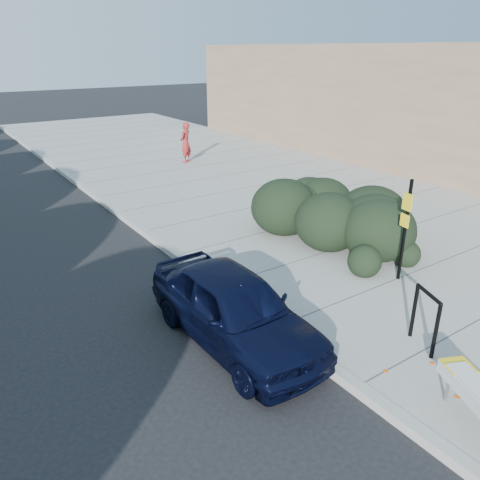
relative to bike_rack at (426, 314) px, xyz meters
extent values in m
plane|color=black|center=(-1.65, 1.89, -0.79)|extent=(120.00, 120.00, 0.00)
cube|color=gray|center=(3.95, 6.89, -0.71)|extent=(11.20, 50.00, 0.15)
cube|color=#9E9E99|center=(-1.65, 6.89, -0.70)|extent=(0.22, 50.00, 0.17)
cylinder|color=gray|center=(-0.86, -1.05, -0.45)|extent=(0.04, 0.04, 0.37)
cylinder|color=gray|center=(-0.62, -1.16, -0.45)|extent=(0.04, 0.04, 0.37)
cube|color=yellow|center=(-0.73, -1.08, -0.06)|extent=(0.52, 0.52, 0.02)
cylinder|color=black|center=(-0.13, -0.31, -0.13)|extent=(0.07, 0.07, 1.03)
cylinder|color=black|center=(0.13, 0.31, -0.13)|extent=(0.07, 0.07, 1.03)
cylinder|color=black|center=(0.00, 0.00, 0.39)|extent=(0.32, 0.64, 0.07)
cube|color=black|center=(1.80, 1.89, 0.51)|extent=(0.06, 0.06, 2.30)
cube|color=yellow|center=(1.76, 1.90, 1.17)|extent=(0.07, 0.26, 0.37)
cube|color=yellow|center=(1.76, 1.90, 0.76)|extent=(0.07, 0.25, 0.28)
ellipsoid|color=black|center=(2.35, 4.39, 0.19)|extent=(2.31, 4.47, 1.66)
imported|color=black|center=(-2.45, 2.17, -0.11)|extent=(1.68, 4.04, 1.37)
imported|color=maroon|center=(3.45, 14.90, 0.24)|extent=(0.77, 0.71, 1.77)
camera|label=1|loc=(-6.45, -3.85, 4.16)|focal=35.00mm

